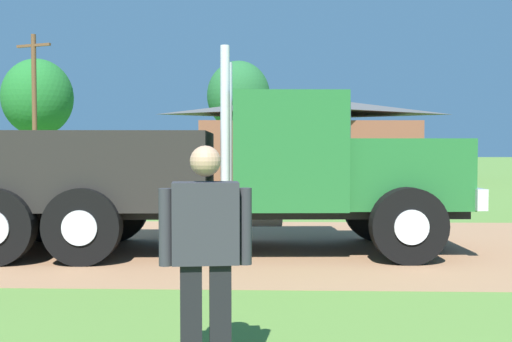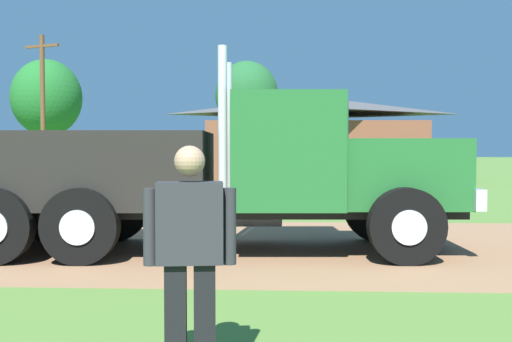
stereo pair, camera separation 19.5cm
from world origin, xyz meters
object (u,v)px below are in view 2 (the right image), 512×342
Objects in this scene: truck_foreground_white at (211,174)px; shed_building at (312,139)px; visitor_by_barrel at (190,250)px; utility_pole_near at (43,103)px.

shed_building is at bearing 83.82° from truck_foreground_white.
truck_foreground_white is 4.80× the size of visitor_by_barrel.
shed_building is 1.50× the size of utility_pole_near.
utility_pole_near is at bearing 117.76° from truck_foreground_white.
utility_pole_near reaches higher than truck_foreground_white.
shed_building reaches higher than visitor_by_barrel.
truck_foreground_white is 26.16m from utility_pole_near.
utility_pole_near is at bearing 113.91° from visitor_by_barrel.
truck_foreground_white is 23.44m from shed_building.
utility_pole_near reaches higher than visitor_by_barrel.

